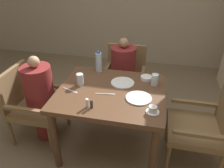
# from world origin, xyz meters

# --- Properties ---
(ground_plane) EXTENTS (16.00, 16.00, 0.00)m
(ground_plane) POSITION_xyz_m (0.00, 0.00, 0.00)
(ground_plane) COLOR #7A664C
(dining_table) EXTENTS (1.08, 0.92, 0.76)m
(dining_table) POSITION_xyz_m (0.00, 0.00, 0.65)
(dining_table) COLOR brown
(dining_table) RESTS_ON ground_plane
(chair_left_side) EXTENTS (0.55, 0.55, 0.87)m
(chair_left_side) POSITION_xyz_m (-0.95, 0.00, 0.48)
(chair_left_side) COLOR brown
(chair_left_side) RESTS_ON ground_plane
(diner_in_left_chair) EXTENTS (0.32, 0.32, 1.06)m
(diner_in_left_chair) POSITION_xyz_m (-0.81, 0.00, 0.54)
(diner_in_left_chair) COLOR maroon
(diner_in_left_chair) RESTS_ON ground_plane
(chair_far_side) EXTENTS (0.55, 0.55, 0.87)m
(chair_far_side) POSITION_xyz_m (0.00, 0.88, 0.48)
(chair_far_side) COLOR brown
(chair_far_side) RESTS_ON ground_plane
(diner_in_far_chair) EXTENTS (0.32, 0.32, 1.06)m
(diner_in_far_chair) POSITION_xyz_m (-0.00, 0.73, 0.55)
(diner_in_far_chair) COLOR maroon
(diner_in_far_chair) RESTS_ON ground_plane
(chair_right_side) EXTENTS (0.55, 0.55, 0.87)m
(chair_right_side) POSITION_xyz_m (0.95, 0.00, 0.48)
(chair_right_side) COLOR brown
(chair_right_side) RESTS_ON ground_plane
(plate_main_left) EXTENTS (0.25, 0.25, 0.01)m
(plate_main_left) POSITION_xyz_m (0.29, -0.08, 0.76)
(plate_main_left) COLOR white
(plate_main_left) RESTS_ON dining_table
(plate_main_right) EXTENTS (0.25, 0.25, 0.01)m
(plate_main_right) POSITION_xyz_m (0.09, 0.17, 0.76)
(plate_main_right) COLOR white
(plate_main_right) RESTS_ON dining_table
(teacup_with_saucer) EXTENTS (0.12, 0.12, 0.06)m
(teacup_with_saucer) POSITION_xyz_m (0.43, -0.27, 0.78)
(teacup_with_saucer) COLOR white
(teacup_with_saucer) RESTS_ON dining_table
(bowl_small) EXTENTS (0.13, 0.13, 0.04)m
(bowl_small) POSITION_xyz_m (0.33, 0.31, 0.77)
(bowl_small) COLOR white
(bowl_small) RESTS_ON dining_table
(water_bottle) EXTENTS (0.07, 0.07, 0.25)m
(water_bottle) POSITION_xyz_m (-0.23, 0.39, 0.87)
(water_bottle) COLOR silver
(water_bottle) RESTS_ON dining_table
(glass_tall_near) EXTENTS (0.07, 0.07, 0.13)m
(glass_tall_near) POSITION_xyz_m (0.42, 0.20, 0.82)
(glass_tall_near) COLOR silver
(glass_tall_near) RESTS_ON dining_table
(glass_tall_mid) EXTENTS (0.07, 0.07, 0.13)m
(glass_tall_mid) POSITION_xyz_m (-0.34, 0.04, 0.82)
(glass_tall_mid) COLOR silver
(glass_tall_mid) RESTS_ON dining_table
(salt_shaker) EXTENTS (0.03, 0.03, 0.09)m
(salt_shaker) POSITION_xyz_m (-0.15, -0.32, 0.80)
(salt_shaker) COLOR white
(salt_shaker) RESTS_ON dining_table
(pepper_shaker) EXTENTS (0.03, 0.03, 0.08)m
(pepper_shaker) POSITION_xyz_m (-0.11, -0.32, 0.80)
(pepper_shaker) COLOR #4C3D2D
(pepper_shaker) RESTS_ON dining_table
(fork_beside_plate) EXTENTS (0.18, 0.08, 0.00)m
(fork_beside_plate) POSITION_xyz_m (-0.39, -0.09, 0.76)
(fork_beside_plate) COLOR silver
(fork_beside_plate) RESTS_ON dining_table
(knife_beside_plate) EXTENTS (0.20, 0.04, 0.00)m
(knife_beside_plate) POSITION_xyz_m (-0.03, -0.07, 0.76)
(knife_beside_plate) COLOR silver
(knife_beside_plate) RESTS_ON dining_table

